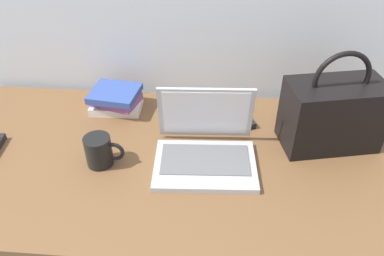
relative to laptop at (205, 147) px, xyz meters
The scene contains 6 objects.
desk 0.10m from the laptop, behind, with size 1.60×0.76×0.03m.
laptop is the anchor object (origin of this frame).
coffee_mug 0.32m from the laptop, behind, with size 0.12×0.08×0.10m.
remote_control_near 0.26m from the laptop, 63.47° to the left, with size 0.11×0.16×0.02m.
handbag 0.42m from the laptop, 16.00° to the left, with size 0.33×0.22×0.33m.
book_stack 0.42m from the laptop, 144.15° to the left, with size 0.19×0.17×0.08m.
Camera 1 is at (0.12, -0.90, 0.83)m, focal length 35.51 mm.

